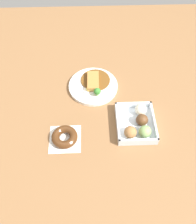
{
  "coord_description": "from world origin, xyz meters",
  "views": [
    {
      "loc": [
        -0.72,
        0.08,
        0.9
      ],
      "look_at": [
        -0.11,
        0.06,
        0.03
      ],
      "focal_mm": 38.26,
      "sensor_mm": 36.0,
      "label": 1
    }
  ],
  "objects": [
    {
      "name": "donut_box",
      "position": [
        -0.17,
        -0.11,
        0.03
      ],
      "size": [
        0.2,
        0.17,
        0.07
      ],
      "color": "silver",
      "rests_on": "ground_plane"
    },
    {
      "name": "ground_plane",
      "position": [
        0.0,
        0.0,
        0.0
      ],
      "size": [
        1.6,
        1.6,
        0.0
      ],
      "primitive_type": "plane",
      "color": "brown"
    },
    {
      "name": "curry_plate",
      "position": [
        0.07,
        0.08,
        0.01
      ],
      "size": [
        0.24,
        0.24,
        0.06
      ],
      "color": "white",
      "rests_on": "ground_plane"
    },
    {
      "name": "chocolate_ring_donut",
      "position": [
        -0.22,
        0.21,
        0.02
      ],
      "size": [
        0.13,
        0.13,
        0.04
      ],
      "color": "white",
      "rests_on": "ground_plane"
    }
  ]
}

